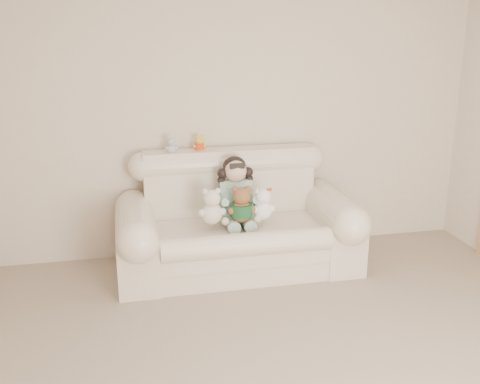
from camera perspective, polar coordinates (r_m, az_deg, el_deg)
name	(u,v)px	position (r m, az deg, el deg)	size (l,w,h in m)	color
wall_back	(239,116)	(5.18, -0.09, 7.81)	(4.50, 4.50, 0.00)	beige
sofa	(238,214)	(4.87, -0.25, -2.32)	(2.10, 0.95, 1.03)	#FFE6CD
seated_child	(236,189)	(4.88, -0.46, 0.26)	(0.36, 0.44, 0.60)	#2E734F
brown_teddy	(241,201)	(4.68, 0.15, -0.91)	(0.24, 0.18, 0.37)	brown
white_cat	(263,201)	(4.75, 2.34, -0.89)	(0.21, 0.17, 0.33)	white
cream_teddy	(212,203)	(4.64, -2.93, -1.13)	(0.23, 0.18, 0.37)	beige
yellow_mini_bear	(199,142)	(5.03, -4.20, 5.15)	(0.11, 0.09, 0.18)	yellow
grey_mini_plush	(171,144)	(4.96, -7.05, 4.92)	(0.12, 0.09, 0.18)	silver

